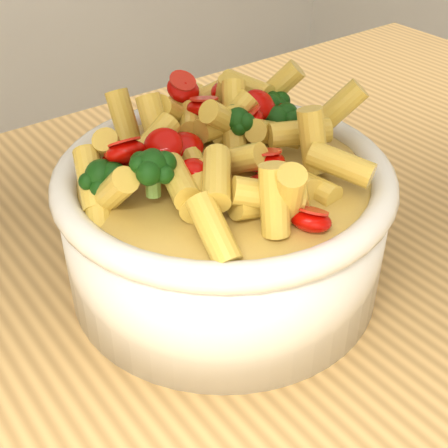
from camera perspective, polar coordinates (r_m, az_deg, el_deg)
table at (r=0.51m, az=2.93°, el=-18.63°), size 1.20×0.80×0.90m
serving_bowl at (r=0.44m, az=0.00°, el=0.13°), size 0.23×0.23×0.10m
pasta_salad at (r=0.41m, az=0.00°, el=7.20°), size 0.18×0.18×0.04m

